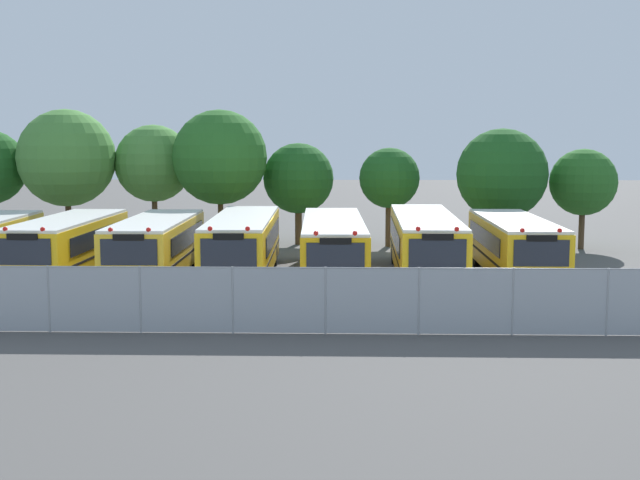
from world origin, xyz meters
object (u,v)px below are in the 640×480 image
at_px(school_bus_3, 243,244).
at_px(tree_2, 152,162).
at_px(school_bus_2, 156,245).
at_px(school_bus_5, 425,244).
at_px(school_bus_1, 68,245).
at_px(tree_6, 502,173).
at_px(tree_1, 69,155).
at_px(school_bus_6, 514,245).
at_px(tree_3, 219,155).
at_px(tree_4, 300,177).
at_px(traffic_cone, 217,312).
at_px(tree_7, 585,181).
at_px(school_bus_4, 333,245).
at_px(tree_5, 391,178).

distance_m(school_bus_3, tree_2, 12.52).
xyz_separation_m(school_bus_2, school_bus_5, (11.28, 0.15, 0.08)).
relative_size(school_bus_1, tree_6, 1.51).
bearing_deg(tree_1, school_bus_6, -22.74).
bearing_deg(school_bus_2, tree_3, -98.12).
height_order(school_bus_5, tree_4, tree_4).
distance_m(school_bus_1, traffic_cone, 11.30).
bearing_deg(tree_1, tree_7, 0.24).
bearing_deg(school_bus_6, tree_1, -22.53).
xyz_separation_m(school_bus_2, school_bus_4, (7.43, 0.29, -0.01)).
bearing_deg(tree_1, tree_6, -0.84).
bearing_deg(school_bus_4, tree_7, -146.30).
bearing_deg(tree_4, school_bus_3, -99.11).
height_order(tree_2, tree_4, tree_2).
xyz_separation_m(school_bus_6, tree_5, (-4.62, 10.12, 2.32)).
distance_m(tree_4, tree_5, 5.00).
distance_m(tree_6, traffic_cone, 21.74).
bearing_deg(school_bus_1, tree_7, -157.02).
xyz_separation_m(tree_5, tree_7, (10.11, -0.89, -0.13)).
bearing_deg(school_bus_3, tree_4, -100.38).
distance_m(school_bus_2, school_bus_3, 3.67).
distance_m(tree_1, tree_2, 4.35).
distance_m(school_bus_6, traffic_cone, 14.30).
relative_size(school_bus_2, tree_5, 1.80).
xyz_separation_m(school_bus_6, tree_2, (-17.49, 10.03, 3.17)).
xyz_separation_m(school_bus_5, tree_7, (9.26, 9.40, 2.11)).
bearing_deg(school_bus_4, school_bus_2, 0.65).
distance_m(tree_3, tree_7, 19.30).
bearing_deg(school_bus_3, tree_1, -43.94).
bearing_deg(tree_4, school_bus_6, -48.40).
distance_m(tree_2, tree_5, 12.90).
distance_m(school_bus_2, tree_7, 22.76).
bearing_deg(tree_2, tree_4, 5.45).
xyz_separation_m(school_bus_1, traffic_cone, (7.55, -8.35, -1.06)).
relative_size(school_bus_4, tree_2, 1.77).
xyz_separation_m(school_bus_3, tree_6, (12.40, 9.21, 2.58)).
relative_size(school_bus_4, tree_7, 2.20).
bearing_deg(school_bus_2, tree_5, -135.38).
height_order(school_bus_1, tree_4, tree_4).
relative_size(tree_4, traffic_cone, 8.39).
height_order(school_bus_6, tree_2, tree_2).
bearing_deg(tree_7, school_bus_1, -158.25).
distance_m(school_bus_1, tree_2, 11.03).
relative_size(school_bus_2, school_bus_6, 0.96).
height_order(school_bus_4, tree_5, tree_5).
bearing_deg(traffic_cone, school_bus_3, 91.03).
bearing_deg(school_bus_6, tree_3, -33.47).
bearing_deg(tree_2, school_bus_5, -36.65).
height_order(school_bus_1, tree_1, tree_1).
height_order(school_bus_1, tree_7, tree_7).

